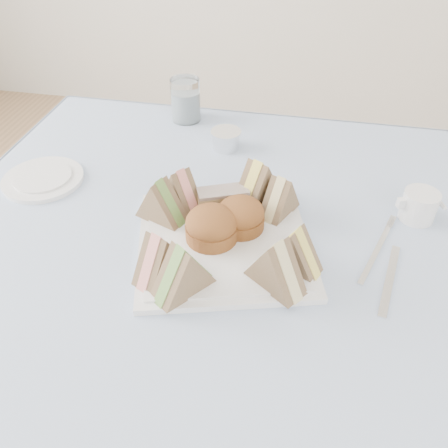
% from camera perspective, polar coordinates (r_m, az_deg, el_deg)
% --- Properties ---
extents(floor, '(4.00, 4.00, 0.00)m').
position_cam_1_polar(floor, '(1.47, -1.75, -23.89)').
color(floor, '#9E7751').
rests_on(floor, ground).
extents(table, '(0.90, 0.90, 0.74)m').
position_cam_1_polar(table, '(1.15, -2.12, -15.65)').
color(table, brown).
rests_on(table, floor).
extents(tablecloth, '(1.02, 1.02, 0.01)m').
position_cam_1_polar(tablecloth, '(0.87, -2.70, -1.55)').
color(tablecloth, '#AEC0D2').
rests_on(tablecloth, table).
extents(serving_plate, '(0.37, 0.37, 0.01)m').
position_cam_1_polar(serving_plate, '(0.85, -0.00, -2.30)').
color(serving_plate, white).
rests_on(serving_plate, tablecloth).
extents(sandwich_fl_a, '(0.08, 0.10, 0.08)m').
position_cam_1_polar(sandwich_fl_a, '(0.76, -7.89, -3.67)').
color(sandwich_fl_a, '#907553').
rests_on(sandwich_fl_a, serving_plate).
extents(sandwich_fl_b, '(0.10, 0.11, 0.09)m').
position_cam_1_polar(sandwich_fl_b, '(0.73, -5.01, -5.38)').
color(sandwich_fl_b, '#907553').
rests_on(sandwich_fl_b, serving_plate).
extents(sandwich_fr_a, '(0.10, 0.08, 0.08)m').
position_cam_1_polar(sandwich_fr_a, '(0.78, 8.58, -2.84)').
color(sandwich_fr_a, '#907553').
rests_on(sandwich_fr_a, serving_plate).
extents(sandwich_fr_b, '(0.11, 0.10, 0.09)m').
position_cam_1_polar(sandwich_fr_b, '(0.74, 6.30, -4.75)').
color(sandwich_fr_b, '#907553').
rests_on(sandwich_fr_b, serving_plate).
extents(sandwich_bl_a, '(0.11, 0.08, 0.09)m').
position_cam_1_polar(sandwich_bl_a, '(0.87, -7.64, 2.91)').
color(sandwich_bl_a, '#907553').
rests_on(sandwich_bl_a, serving_plate).
extents(sandwich_bl_b, '(0.10, 0.09, 0.08)m').
position_cam_1_polar(sandwich_bl_b, '(0.90, -5.16, 4.34)').
color(sandwich_bl_b, '#907553').
rests_on(sandwich_bl_b, serving_plate).
extents(sandwich_br_a, '(0.08, 0.10, 0.08)m').
position_cam_1_polar(sandwich_br_a, '(0.89, 6.77, 3.44)').
color(sandwich_br_a, '#907553').
rests_on(sandwich_br_a, serving_plate).
extents(sandwich_br_b, '(0.09, 0.11, 0.09)m').
position_cam_1_polar(sandwich_br_b, '(0.91, 4.03, 5.06)').
color(sandwich_br_b, '#907553').
rests_on(sandwich_br_b, serving_plate).
extents(scone_left, '(0.12, 0.12, 0.06)m').
position_cam_1_polar(scone_left, '(0.83, -1.52, -0.19)').
color(scone_left, '#9C6332').
rests_on(scone_left, serving_plate).
extents(scone_right, '(0.12, 0.12, 0.06)m').
position_cam_1_polar(scone_right, '(0.85, 2.00, 1.03)').
color(scone_right, '#9C6332').
rests_on(scone_right, serving_plate).
extents(pastry_slice, '(0.10, 0.07, 0.05)m').
position_cam_1_polar(pastry_slice, '(0.90, -0.12, 2.96)').
color(pastry_slice, tan).
rests_on(pastry_slice, serving_plate).
extents(side_plate, '(0.20, 0.20, 0.01)m').
position_cam_1_polar(side_plate, '(1.08, -20.95, 5.07)').
color(side_plate, white).
rests_on(side_plate, tablecloth).
extents(water_glass, '(0.09, 0.09, 0.11)m').
position_cam_1_polar(water_glass, '(1.23, -4.64, 14.65)').
color(water_glass, white).
rests_on(water_glass, tablecloth).
extents(tea_strainer, '(0.09, 0.09, 0.04)m').
position_cam_1_polar(tea_strainer, '(1.12, 0.23, 10.03)').
color(tea_strainer, silver).
rests_on(tea_strainer, tablecloth).
extents(knife, '(0.05, 0.17, 0.00)m').
position_cam_1_polar(knife, '(0.83, 19.28, -6.33)').
color(knife, silver).
rests_on(knife, tablecloth).
extents(fork, '(0.07, 0.16, 0.00)m').
position_cam_1_polar(fork, '(0.87, 17.74, -3.44)').
color(fork, silver).
rests_on(fork, tablecloth).
extents(creamer_jug, '(0.09, 0.09, 0.06)m').
position_cam_1_polar(creamer_jug, '(0.97, 22.42, 2.04)').
color(creamer_jug, white).
rests_on(creamer_jug, tablecloth).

